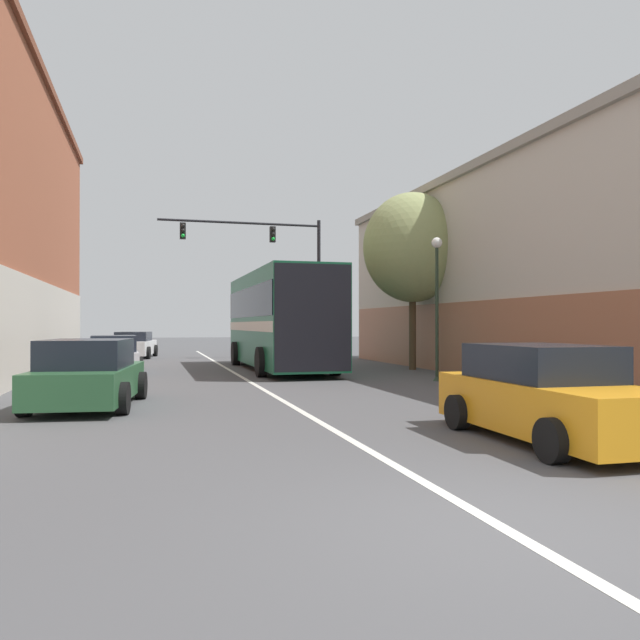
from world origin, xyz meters
name	(u,v)px	position (x,y,z in m)	size (l,w,h in m)	color
ground_plane	(503,528)	(0.00, 0.00, 0.00)	(160.00, 160.00, 0.00)	#4C4C4F
lane_center_line	(244,378)	(0.00, 15.24, 0.00)	(0.14, 42.47, 0.01)	silver
building_right_storefront	(599,265)	(11.58, 12.94, 3.71)	(8.56, 26.10, 7.18)	beige
bus	(280,316)	(1.88, 18.71, 2.05)	(2.85, 10.17, 3.66)	#145133
hatchback_foreground	(547,396)	(2.81, 3.37, 0.67)	(1.97, 4.20, 1.43)	orange
parked_car_left_near	(134,345)	(-3.72, 29.17, 0.65)	(2.42, 4.64, 1.35)	silver
parked_car_left_mid	(88,375)	(-4.15, 9.14, 0.67)	(2.36, 4.32, 1.42)	#285633
parked_car_left_far	(113,355)	(-4.18, 18.64, 0.64)	(2.10, 4.17, 1.34)	silver
traffic_signal_gantry	(275,257)	(3.19, 26.46, 5.15)	(8.22, 0.36, 7.14)	black
street_lamp	(437,295)	(5.59, 12.80, 2.64)	(0.33, 0.33, 4.41)	#233323
street_tree_near	(412,248)	(6.81, 17.45, 4.69)	(3.83, 3.45, 6.81)	#4C3823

